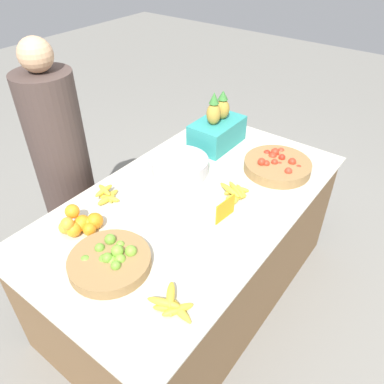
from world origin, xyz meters
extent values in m
plane|color=gray|center=(0.00, 0.00, 0.00)|extent=(12.00, 12.00, 0.00)
cube|color=brown|center=(0.00, 0.00, 0.38)|extent=(1.79, 1.02, 0.75)
cube|color=beige|center=(0.00, 0.00, 0.76)|extent=(1.87, 1.06, 0.01)
cylinder|color=olive|center=(-0.60, 0.00, 0.79)|extent=(0.37, 0.37, 0.05)
sphere|color=#6BA333|center=(-0.62, 0.02, 0.81)|extent=(0.05, 0.05, 0.05)
sphere|color=#7AB238|center=(-0.60, -0.01, 0.81)|extent=(0.05, 0.05, 0.05)
sphere|color=#6BA333|center=(-0.53, 0.07, 0.83)|extent=(0.05, 0.05, 0.05)
sphere|color=#6BA333|center=(-0.59, -0.04, 0.80)|extent=(0.04, 0.04, 0.04)
sphere|color=#7AB238|center=(-0.52, -0.05, 0.83)|extent=(0.05, 0.05, 0.05)
sphere|color=#7AB238|center=(-0.58, -0.05, 0.82)|extent=(0.05, 0.05, 0.05)
sphere|color=#7AB238|center=(-0.66, -0.06, 0.79)|extent=(0.05, 0.05, 0.05)
sphere|color=#6BA333|center=(-0.58, 0.13, 0.79)|extent=(0.04, 0.04, 0.04)
sphere|color=#6BA333|center=(-0.61, 0.00, 0.83)|extent=(0.05, 0.05, 0.05)
sphere|color=#89BC42|center=(-0.57, 0.06, 0.80)|extent=(0.04, 0.04, 0.04)
sphere|color=#6BA333|center=(-0.59, 0.08, 0.82)|extent=(0.05, 0.05, 0.05)
sphere|color=#7AB238|center=(-0.56, -0.01, 0.84)|extent=(0.06, 0.06, 0.06)
sphere|color=#7AB238|center=(-0.51, 0.02, 0.82)|extent=(0.04, 0.04, 0.04)
sphere|color=#6BA333|center=(-0.62, -0.06, 0.83)|extent=(0.04, 0.04, 0.04)
sphere|color=#6BA333|center=(-0.67, 0.08, 0.80)|extent=(0.05, 0.05, 0.05)
sphere|color=#7AB238|center=(-0.59, 0.03, 0.80)|extent=(0.05, 0.05, 0.05)
cylinder|color=olive|center=(0.54, -0.24, 0.80)|extent=(0.40, 0.40, 0.06)
sphere|color=red|center=(0.47, -0.34, 0.83)|extent=(0.04, 0.04, 0.04)
sphere|color=red|center=(0.54, -0.25, 0.80)|extent=(0.04, 0.04, 0.04)
sphere|color=red|center=(0.53, -0.25, 0.81)|extent=(0.05, 0.05, 0.05)
sphere|color=red|center=(0.57, -0.36, 0.81)|extent=(0.04, 0.04, 0.04)
sphere|color=red|center=(0.67, -0.19, 0.82)|extent=(0.04, 0.04, 0.04)
sphere|color=red|center=(0.51, -0.23, 0.83)|extent=(0.04, 0.04, 0.04)
sphere|color=red|center=(0.58, -0.31, 0.83)|extent=(0.05, 0.05, 0.05)
sphere|color=red|center=(0.45, -0.17, 0.84)|extent=(0.05, 0.05, 0.05)
sphere|color=red|center=(0.47, -0.20, 0.83)|extent=(0.04, 0.04, 0.04)
sphere|color=red|center=(0.61, -0.20, 0.81)|extent=(0.05, 0.05, 0.05)
sphere|color=red|center=(0.61, -0.18, 0.84)|extent=(0.05, 0.05, 0.05)
sphere|color=red|center=(0.58, -0.24, 0.84)|extent=(0.04, 0.04, 0.04)
sphere|color=red|center=(0.63, -0.17, 0.83)|extent=(0.05, 0.05, 0.05)
sphere|color=red|center=(0.59, -0.14, 0.82)|extent=(0.05, 0.05, 0.05)
sphere|color=red|center=(0.58, -0.18, 0.82)|extent=(0.05, 0.05, 0.05)
sphere|color=orange|center=(-0.49, 0.26, 0.80)|extent=(0.07, 0.07, 0.07)
sphere|color=orange|center=(-0.58, 0.33, 0.80)|extent=(0.07, 0.07, 0.07)
sphere|color=orange|center=(-0.52, 0.23, 0.80)|extent=(0.07, 0.07, 0.07)
sphere|color=orange|center=(-0.53, 0.29, 0.80)|extent=(0.07, 0.07, 0.07)
sphere|color=orange|center=(-0.47, 0.25, 0.81)|extent=(0.08, 0.08, 0.08)
sphere|color=orange|center=(-0.51, 0.29, 0.80)|extent=(0.08, 0.08, 0.08)
sphere|color=orange|center=(-0.57, 0.29, 0.80)|extent=(0.08, 0.08, 0.08)
sphere|color=orange|center=(-0.52, 0.35, 0.85)|extent=(0.07, 0.07, 0.07)
sphere|color=orange|center=(-0.58, 0.30, 0.84)|extent=(0.06, 0.06, 0.06)
cylinder|color=#B7B7BF|center=(0.17, 0.21, 0.81)|extent=(0.34, 0.34, 0.09)
cube|color=orange|center=(-0.02, -0.23, 0.82)|extent=(0.14, 0.02, 0.12)
cube|color=teal|center=(0.58, 0.23, 0.85)|extent=(0.36, 0.23, 0.17)
ellipsoid|color=#B28E38|center=(0.53, 0.23, 1.01)|extent=(0.09, 0.09, 0.14)
cone|color=#387A33|center=(0.53, 0.23, 1.11)|extent=(0.06, 0.06, 0.07)
ellipsoid|color=#B28E38|center=(0.63, 0.23, 1.00)|extent=(0.09, 0.09, 0.13)
cone|color=#387A33|center=(0.63, 0.23, 1.10)|extent=(0.06, 0.06, 0.06)
ellipsoid|color=gold|center=(-0.61, -0.39, 0.78)|extent=(0.06, 0.13, 0.03)
ellipsoid|color=gold|center=(-0.61, -0.35, 0.78)|extent=(0.11, 0.10, 0.04)
ellipsoid|color=gold|center=(-0.60, -0.39, 0.78)|extent=(0.07, 0.16, 0.03)
ellipsoid|color=gold|center=(-0.62, -0.36, 0.78)|extent=(0.10, 0.12, 0.03)
ellipsoid|color=gold|center=(-0.61, -0.39, 0.78)|extent=(0.13, 0.10, 0.03)
ellipsoid|color=gold|center=(-0.63, -0.33, 0.81)|extent=(0.08, 0.14, 0.03)
ellipsoid|color=gold|center=(-0.58, -0.33, 0.81)|extent=(0.12, 0.10, 0.03)
ellipsoid|color=gold|center=(-0.27, 0.37, 0.78)|extent=(0.14, 0.04, 0.03)
ellipsoid|color=gold|center=(-0.27, 0.37, 0.78)|extent=(0.09, 0.11, 0.03)
ellipsoid|color=gold|center=(-0.30, 0.36, 0.78)|extent=(0.12, 0.04, 0.03)
ellipsoid|color=gold|center=(-0.28, 0.35, 0.78)|extent=(0.07, 0.12, 0.03)
ellipsoid|color=gold|center=(-0.26, 0.40, 0.81)|extent=(0.06, 0.12, 0.03)
ellipsoid|color=gold|center=(-0.27, 0.40, 0.80)|extent=(0.13, 0.04, 0.03)
ellipsoid|color=gold|center=(0.14, -0.20, 0.78)|extent=(0.13, 0.06, 0.03)
ellipsoid|color=gold|center=(0.21, -0.18, 0.78)|extent=(0.09, 0.11, 0.03)
ellipsoid|color=gold|center=(0.19, -0.16, 0.78)|extent=(0.13, 0.10, 0.03)
ellipsoid|color=gold|center=(0.14, -0.19, 0.78)|extent=(0.11, 0.10, 0.03)
ellipsoid|color=gold|center=(0.21, -0.16, 0.78)|extent=(0.08, 0.13, 0.03)
ellipsoid|color=gold|center=(0.15, -0.14, 0.81)|extent=(0.08, 0.16, 0.03)
ellipsoid|color=gold|center=(0.18, -0.17, 0.80)|extent=(0.11, 0.15, 0.03)
cylinder|color=#473833|center=(-0.22, 0.83, 0.68)|extent=(0.33, 0.33, 1.36)
sphere|color=tan|center=(-0.22, 0.83, 1.45)|extent=(0.18, 0.18, 0.18)
camera|label=1|loc=(-1.28, -0.97, 2.04)|focal=35.00mm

